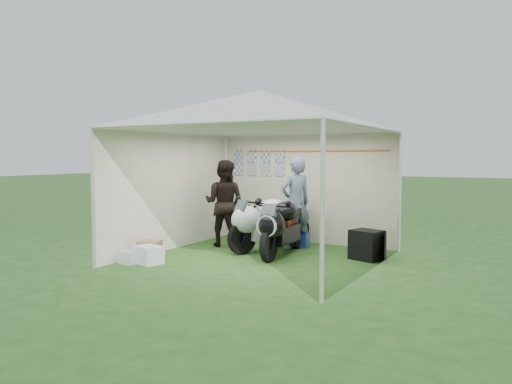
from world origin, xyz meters
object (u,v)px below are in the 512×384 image
equipment_box (367,245)px  motorcycle_white (266,221)px  crate_1 (150,249)px  crate_2 (129,257)px  person_blue_jacket (296,203)px  canopy_tent (260,115)px  motorcycle_black (282,225)px  crate_0 (148,255)px  person_dark_jacket (224,203)px  paddock_stand (298,240)px

equipment_box → motorcycle_white: bearing=-177.1°
crate_1 → crate_2: bearing=-90.0°
person_blue_jacket → crate_2: size_ratio=6.22×
canopy_tent → crate_2: bearing=-139.8°
equipment_box → crate_1: 3.90m
motorcycle_black → crate_1: 2.44m
motorcycle_white → crate_0: motorcycle_white is taller
crate_1 → equipment_box: bearing=27.7°
person_dark_jacket → crate_1: 1.93m
person_dark_jacket → person_blue_jacket: (1.39, 0.48, 0.03)m
crate_0 → paddock_stand: bearing=59.4°
canopy_tent → person_blue_jacket: (0.12, 1.25, -1.66)m
equipment_box → motorcycle_black: bearing=-163.9°
person_dark_jacket → crate_2: bearing=66.6°
motorcycle_white → paddock_stand: bearing=75.4°
paddock_stand → crate_1: (-1.88, -2.33, 0.00)m
motorcycle_black → crate_0: 2.46m
paddock_stand → person_dark_jacket: 1.69m
person_blue_jacket → crate_2: (-1.86, -2.73, -0.81)m
paddock_stand → person_blue_jacket: person_blue_jacket is taller
motorcycle_white → person_blue_jacket: bearing=70.4°
equipment_box → crate_1: (-3.45, -1.81, -0.10)m
crate_2 → person_dark_jacket: bearing=77.9°
motorcycle_black → person_dark_jacket: (-1.49, 0.34, 0.31)m
motorcycle_black → paddock_stand: (-0.09, 0.94, -0.42)m
canopy_tent → equipment_box: size_ratio=10.68×
canopy_tent → crate_1: (-1.75, -0.96, -2.42)m
person_blue_jacket → crate_0: 3.11m
motorcycle_black → crate_0: size_ratio=4.55×
canopy_tent → motorcycle_black: size_ratio=2.72×
person_dark_jacket → crate_2: 2.42m
motorcycle_white → crate_2: size_ratio=6.89×
person_dark_jacket → paddock_stand: bearing=-168.0°
crate_2 → crate_0: bearing=29.1°
equipment_box → person_blue_jacket: bearing=165.9°
equipment_box → crate_1: equipment_box is taller
canopy_tent → crate_1: 3.13m
person_blue_jacket → motorcycle_black: bearing=39.7°
crate_0 → crate_1: (-0.29, 0.36, 0.01)m
paddock_stand → person_dark_jacket: bearing=-156.7°
motorcycle_black → person_dark_jacket: bearing=161.6°
motorcycle_white → person_dark_jacket: 1.04m
crate_0 → person_blue_jacket: bearing=58.4°
motorcycle_black → crate_2: motorcycle_black is taller
motorcycle_black → crate_0: (-1.68, -1.75, -0.42)m
paddock_stand → person_blue_jacket: size_ratio=0.23×
motorcycle_white → crate_2: 2.71m
crate_0 → crate_2: crate_0 is taller
person_blue_jacket → equipment_box: size_ratio=3.46×
canopy_tent → motorcycle_black: bearing=62.9°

